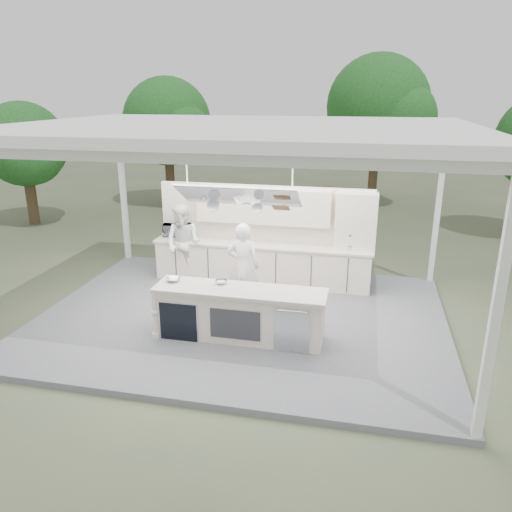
% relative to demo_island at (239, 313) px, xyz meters
% --- Properties ---
extents(ground, '(90.00, 90.00, 0.00)m').
position_rel_demo_island_xyz_m(ground, '(-0.18, 0.91, -0.60)').
color(ground, '#4D543A').
rests_on(ground, ground).
extents(stage_deck, '(8.00, 6.00, 0.12)m').
position_rel_demo_island_xyz_m(stage_deck, '(-0.18, 0.91, -0.54)').
color(stage_deck, '#5D5D61').
rests_on(stage_deck, ground).
extents(tent, '(8.20, 6.20, 3.86)m').
position_rel_demo_island_xyz_m(tent, '(-0.18, 0.90, 3.11)').
color(tent, white).
rests_on(tent, ground).
extents(demo_island, '(3.10, 0.79, 0.95)m').
position_rel_demo_island_xyz_m(demo_island, '(0.00, 0.00, 0.00)').
color(demo_island, beige).
rests_on(demo_island, stage_deck).
extents(back_counter, '(5.08, 0.72, 0.95)m').
position_rel_demo_island_xyz_m(back_counter, '(-0.18, 2.81, 0.00)').
color(back_counter, beige).
rests_on(back_counter, stage_deck).
extents(back_wall_unit, '(5.05, 0.48, 2.25)m').
position_rel_demo_island_xyz_m(back_wall_unit, '(0.27, 3.03, 0.98)').
color(back_wall_unit, beige).
rests_on(back_wall_unit, stage_deck).
extents(tree_cluster, '(19.55, 9.40, 5.85)m').
position_rel_demo_island_xyz_m(tree_cluster, '(-0.34, 10.68, 2.69)').
color(tree_cluster, '#4C3D26').
rests_on(tree_cluster, ground).
extents(head_chef, '(0.67, 0.45, 1.83)m').
position_rel_demo_island_xyz_m(head_chef, '(-0.23, 1.27, 0.44)').
color(head_chef, white).
rests_on(head_chef, stage_deck).
extents(sous_chef, '(1.02, 0.86, 1.85)m').
position_rel_demo_island_xyz_m(sous_chef, '(-1.95, 2.46, 0.45)').
color(sous_chef, white).
rests_on(sous_chef, stage_deck).
extents(toaster_oven, '(0.60, 0.46, 0.30)m').
position_rel_demo_island_xyz_m(toaster_oven, '(-2.38, 2.99, 0.62)').
color(toaster_oven, '#ADAFB4').
rests_on(toaster_oven, back_counter).
extents(bowl_large, '(0.28, 0.28, 0.07)m').
position_rel_demo_island_xyz_m(bowl_large, '(-1.28, 0.12, 0.51)').
color(bowl_large, silver).
rests_on(bowl_large, demo_island).
extents(bowl_small, '(0.25, 0.25, 0.07)m').
position_rel_demo_island_xyz_m(bowl_small, '(-0.37, 0.19, 0.51)').
color(bowl_small, silver).
rests_on(bowl_small, demo_island).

